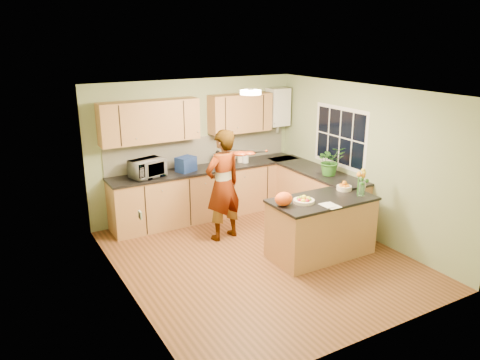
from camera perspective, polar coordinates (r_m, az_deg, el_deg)
floor at (r=7.19m, az=2.42°, el=-9.50°), size 4.50×4.50×0.00m
ceiling at (r=6.46m, az=2.70°, el=10.71°), size 4.00×4.50×0.02m
wall_back at (r=8.63m, az=-5.46°, el=3.90°), size 4.00×0.02×2.50m
wall_front at (r=5.08m, az=16.31°, el=-6.48°), size 4.00×0.02×2.50m
wall_left at (r=5.94m, az=-14.00°, el=-2.78°), size 0.02×4.50×2.50m
wall_right at (r=7.93m, az=14.87°, el=2.19°), size 0.02×4.50×2.50m
back_counter at (r=8.63m, az=-3.88°, el=-1.46°), size 3.64×0.62×0.94m
right_counter at (r=8.56m, az=9.08°, el=-1.78°), size 0.62×2.24×0.94m
splashback at (r=8.67m, az=-4.81°, el=3.64°), size 3.60×0.02×0.52m
upper_cabinets at (r=8.29m, az=-6.20°, el=7.56°), size 3.20×0.34×0.70m
boiler at (r=9.20m, az=4.64°, el=8.85°), size 0.40×0.30×0.86m
window_right at (r=8.28m, az=12.10°, el=5.15°), size 0.01×1.30×1.05m
light_switch at (r=5.39m, az=-12.08°, el=-4.19°), size 0.02×0.09×0.09m
ceiling_lamp at (r=6.72m, az=1.30°, el=10.65°), size 0.30×0.30×0.07m
peninsula_island at (r=7.22m, az=9.86°, el=-5.64°), size 1.59×0.81×0.91m
fruit_dish at (r=6.83m, az=7.80°, el=-2.40°), size 0.31×0.31×0.11m
orange_bowl at (r=7.49m, az=12.59°, el=-0.77°), size 0.23×0.23×0.14m
flower_vase at (r=7.22m, az=14.76°, el=0.53°), size 0.26×0.26×0.47m
orange_bag at (r=6.67m, az=5.34°, el=-2.31°), size 0.32×0.30×0.20m
papers at (r=6.78m, az=11.01°, el=-3.07°), size 0.19×0.26×0.01m
violinist at (r=7.54m, az=-2.08°, el=-0.66°), size 0.74×0.56×1.83m
violin at (r=7.29m, az=0.08°, el=3.24°), size 0.58×0.51×0.15m
microwave at (r=8.00m, az=-11.23°, el=1.40°), size 0.63×0.50×0.30m
blue_box at (r=8.25m, az=-6.61°, el=1.94°), size 0.39×0.34×0.26m
kettle at (r=8.58m, az=-2.72°, el=2.66°), size 0.17×0.17×0.33m
jar_cream at (r=8.80m, az=0.04°, el=2.70°), size 0.11×0.11×0.16m
jar_white at (r=8.76m, az=0.65°, el=2.72°), size 0.15×0.15×0.19m
potted_plant at (r=8.08m, az=10.97°, el=2.33°), size 0.55×0.51×0.51m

